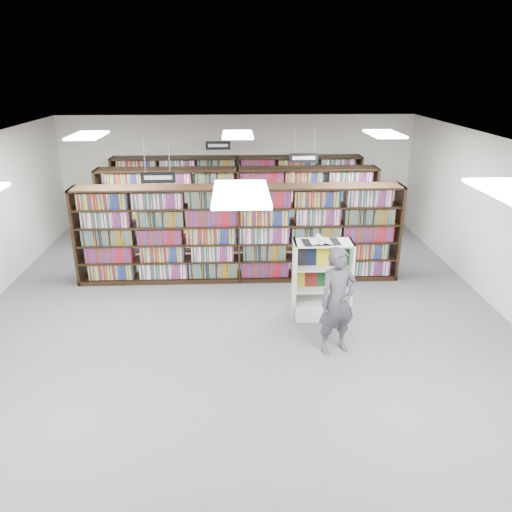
{
  "coord_description": "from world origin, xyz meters",
  "views": [
    {
      "loc": [
        -0.06,
        -8.29,
        4.45
      ],
      "look_at": [
        0.31,
        0.5,
        1.1
      ],
      "focal_mm": 35.0,
      "sensor_mm": 36.0,
      "label": 1
    }
  ],
  "objects_px": {
    "endcap_display": "(321,291)",
    "bookshelf_row_near": "(239,234)",
    "shopper": "(338,301)",
    "open_book": "(321,241)"
  },
  "relations": [
    {
      "from": "endcap_display",
      "to": "bookshelf_row_near",
      "type": "bearing_deg",
      "value": 131.02
    },
    {
      "from": "bookshelf_row_near",
      "to": "shopper",
      "type": "relative_size",
      "value": 3.87
    },
    {
      "from": "shopper",
      "to": "open_book",
      "type": "bearing_deg",
      "value": 75.79
    },
    {
      "from": "bookshelf_row_near",
      "to": "open_book",
      "type": "xyz_separation_m",
      "value": [
        1.45,
        -1.9,
        0.48
      ]
    },
    {
      "from": "endcap_display",
      "to": "shopper",
      "type": "relative_size",
      "value": 0.83
    },
    {
      "from": "bookshelf_row_near",
      "to": "shopper",
      "type": "height_order",
      "value": "bookshelf_row_near"
    },
    {
      "from": "bookshelf_row_near",
      "to": "open_book",
      "type": "height_order",
      "value": "bookshelf_row_near"
    },
    {
      "from": "endcap_display",
      "to": "shopper",
      "type": "bearing_deg",
      "value": -86.69
    },
    {
      "from": "open_book",
      "to": "shopper",
      "type": "distance_m",
      "value": 1.34
    },
    {
      "from": "open_book",
      "to": "endcap_display",
      "type": "bearing_deg",
      "value": 43.4
    }
  ]
}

